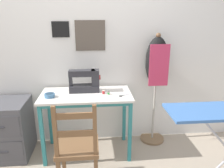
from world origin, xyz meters
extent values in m
plane|color=tan|center=(0.00, 0.00, 0.00)|extent=(14.00, 14.00, 0.00)
cube|color=silver|center=(0.00, 0.61, 1.27)|extent=(10.00, 0.05, 2.55)
cube|color=brown|center=(0.07, 0.57, 1.42)|extent=(0.36, 0.02, 0.36)
cube|color=black|center=(-0.28, 0.58, 1.49)|extent=(0.20, 0.01, 0.19)
cube|color=silver|center=(0.00, 0.27, 0.77)|extent=(1.06, 0.54, 0.02)
cube|color=teal|center=(0.00, 0.04, 0.73)|extent=(0.98, 0.03, 0.04)
cube|color=teal|center=(-0.49, 0.04, 0.38)|extent=(0.04, 0.04, 0.75)
cube|color=teal|center=(0.49, 0.04, 0.38)|extent=(0.04, 0.04, 0.75)
cube|color=teal|center=(-0.49, 0.50, 0.38)|extent=(0.04, 0.04, 0.75)
cube|color=teal|center=(0.49, 0.50, 0.38)|extent=(0.04, 0.04, 0.75)
cube|color=#28282D|center=(-0.02, 0.36, 0.82)|extent=(0.35, 0.15, 0.08)
cube|color=#28282D|center=(0.11, 0.36, 0.95)|extent=(0.09, 0.13, 0.18)
cube|color=#28282D|center=(-0.04, 0.36, 1.01)|extent=(0.31, 0.11, 0.07)
cube|color=#28282D|center=(-0.18, 0.36, 0.92)|extent=(0.04, 0.08, 0.11)
cylinder|color=#B22D2D|center=(0.17, 0.36, 0.95)|extent=(0.02, 0.06, 0.06)
cylinder|color=#99999E|center=(0.11, 0.36, 1.05)|extent=(0.01, 0.01, 0.02)
cylinder|color=teal|center=(-0.40, 0.20, 0.80)|extent=(0.11, 0.11, 0.04)
cylinder|color=#243D54|center=(-0.40, 0.20, 0.82)|extent=(0.09, 0.09, 0.01)
cube|color=silver|center=(0.44, 0.20, 0.78)|extent=(0.08, 0.08, 0.00)
cube|color=silver|center=(0.45, 0.18, 0.78)|extent=(0.10, 0.05, 0.00)
torus|color=black|center=(0.39, 0.15, 0.78)|extent=(0.03, 0.03, 0.01)
torus|color=black|center=(0.39, 0.15, 0.78)|extent=(0.03, 0.03, 0.01)
cylinder|color=red|center=(0.20, 0.25, 0.80)|extent=(0.03, 0.03, 0.04)
cylinder|color=beige|center=(0.20, 0.25, 0.82)|extent=(0.04, 0.04, 0.00)
cylinder|color=beige|center=(0.20, 0.25, 0.78)|extent=(0.04, 0.04, 0.00)
cylinder|color=green|center=(0.26, 0.23, 0.79)|extent=(0.03, 0.03, 0.03)
cylinder|color=beige|center=(0.26, 0.23, 0.81)|extent=(0.03, 0.03, 0.00)
cylinder|color=beige|center=(0.26, 0.23, 0.78)|extent=(0.03, 0.03, 0.00)
cube|color=brown|center=(-0.08, -0.29, 0.44)|extent=(0.40, 0.38, 0.04)
cube|color=brown|center=(-0.25, -0.13, 0.21)|extent=(0.04, 0.04, 0.42)
cube|color=brown|center=(0.09, -0.13, 0.21)|extent=(0.04, 0.04, 0.42)
cube|color=brown|center=(-0.25, -0.45, 0.70)|extent=(0.04, 0.04, 0.48)
cube|color=brown|center=(0.09, -0.45, 0.70)|extent=(0.04, 0.04, 0.48)
cube|color=brown|center=(-0.08, -0.45, 0.85)|extent=(0.34, 0.02, 0.06)
cube|color=brown|center=(-0.08, -0.45, 0.68)|extent=(0.34, 0.02, 0.06)
cube|color=#4C4C51|center=(-0.93, 0.30, 0.35)|extent=(0.46, 0.49, 0.69)
cube|color=#46464B|center=(-0.93, 0.05, 0.50)|extent=(0.42, 0.01, 0.25)
cube|color=#46464B|center=(-0.93, 0.05, 0.19)|extent=(0.42, 0.01, 0.25)
cube|color=#333338|center=(-0.93, 0.04, 0.19)|extent=(0.10, 0.01, 0.02)
cylinder|color=#846647|center=(0.88, 0.47, 0.01)|extent=(0.32, 0.32, 0.03)
cylinder|color=#ADA89E|center=(0.88, 0.47, 0.46)|extent=(0.03, 0.03, 0.87)
ellipsoid|color=black|center=(0.88, 0.47, 1.11)|extent=(0.28, 0.20, 0.61)
sphere|color=brown|center=(0.88, 0.47, 1.42)|extent=(0.06, 0.06, 0.06)
cube|color=#C63356|center=(0.88, 0.37, 1.08)|extent=(0.24, 0.01, 0.51)
camera|label=1|loc=(0.09, -2.14, 1.66)|focal=35.00mm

